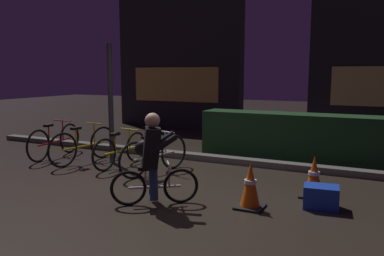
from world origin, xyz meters
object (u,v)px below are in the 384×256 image
(parked_bike_center_left, at_px, (121,150))
(blue_crate, at_px, (321,197))
(street_post, at_px, (111,104))
(cyclist, at_px, (152,159))
(traffic_cone_near, at_px, (250,186))
(traffic_cone_far, at_px, (314,177))
(parked_bike_left_mid, at_px, (84,145))
(parked_bike_center_right, at_px, (155,155))
(parked_bike_leftmost, at_px, (55,141))

(parked_bike_center_left, bearing_deg, blue_crate, -95.51)
(street_post, xyz_separation_m, cyclist, (2.01, -1.73, -0.53))
(street_post, xyz_separation_m, blue_crate, (4.08, -0.90, -1.01))
(traffic_cone_near, height_order, traffic_cone_far, traffic_cone_near)
(traffic_cone_near, xyz_separation_m, blue_crate, (0.84, 0.40, -0.15))
(blue_crate, relative_size, cyclist, 0.35)
(parked_bike_left_mid, height_order, traffic_cone_far, parked_bike_left_mid)
(cyclist, bearing_deg, traffic_cone_near, -15.81)
(traffic_cone_far, relative_size, blue_crate, 1.38)
(traffic_cone_near, bearing_deg, traffic_cone_far, 51.09)
(parked_bike_left_mid, bearing_deg, street_post, -56.63)
(street_post, distance_m, parked_bike_center_left, 0.92)
(parked_bike_center_right, relative_size, blue_crate, 3.49)
(traffic_cone_near, bearing_deg, street_post, 158.13)
(parked_bike_center_right, height_order, traffic_cone_near, parked_bike_center_right)
(street_post, relative_size, traffic_cone_far, 3.82)
(parked_bike_center_left, distance_m, traffic_cone_far, 3.59)
(traffic_cone_near, relative_size, cyclist, 0.50)
(street_post, xyz_separation_m, traffic_cone_near, (3.24, -1.30, -0.86))
(parked_bike_center_left, xyz_separation_m, cyclist, (1.67, -1.57, 0.31))
(parked_bike_center_left, xyz_separation_m, blue_crate, (3.74, -0.74, -0.17))
(parked_bike_left_mid, height_order, cyclist, cyclist)
(parked_bike_left_mid, distance_m, traffic_cone_far, 4.43)
(parked_bike_left_mid, xyz_separation_m, cyclist, (2.51, -1.49, 0.28))
(parked_bike_leftmost, distance_m, blue_crate, 5.54)
(blue_crate, bearing_deg, parked_bike_leftmost, 171.87)
(traffic_cone_far, bearing_deg, street_post, 173.32)
(parked_bike_left_mid, distance_m, cyclist, 2.94)
(traffic_cone_far, distance_m, cyclist, 2.32)
(street_post, height_order, parked_bike_center_right, street_post)
(cyclist, bearing_deg, parked_bike_left_mid, 114.37)
(street_post, bearing_deg, blue_crate, -12.44)
(parked_bike_leftmost, bearing_deg, cyclist, -121.81)
(street_post, height_order, parked_bike_center_left, street_post)
(parked_bike_left_mid, bearing_deg, cyclist, -112.38)
(street_post, relative_size, cyclist, 1.86)
(traffic_cone_near, distance_m, blue_crate, 0.94)
(parked_bike_left_mid, bearing_deg, parked_bike_leftmost, 90.66)
(street_post, relative_size, blue_crate, 5.28)
(street_post, xyz_separation_m, parked_bike_center_left, (0.34, -0.16, -0.84))
(street_post, height_order, traffic_cone_near, street_post)
(traffic_cone_near, bearing_deg, parked_bike_leftmost, 165.69)
(traffic_cone_near, relative_size, blue_crate, 1.42)
(parked_bike_center_left, bearing_deg, parked_bike_leftmost, 94.18)
(cyclist, bearing_deg, parked_bike_center_left, 101.88)
(parked_bike_leftmost, relative_size, cyclist, 1.32)
(street_post, distance_m, parked_bike_center_right, 1.49)
(street_post, bearing_deg, cyclist, -40.72)
(parked_bike_center_left, relative_size, traffic_cone_near, 2.41)
(street_post, relative_size, parked_bike_leftmost, 1.41)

